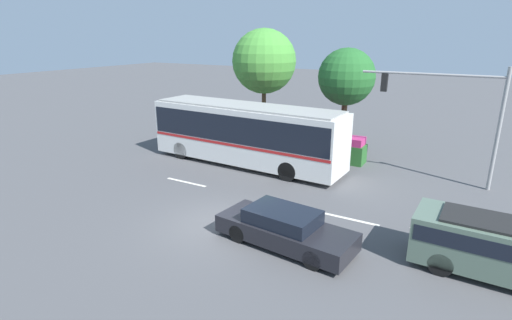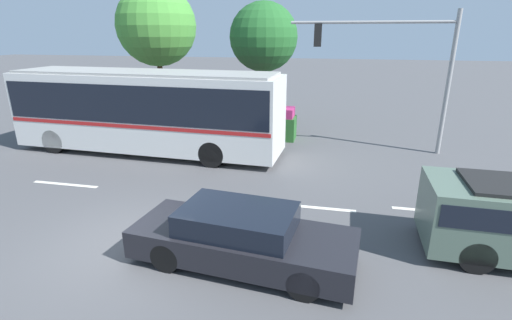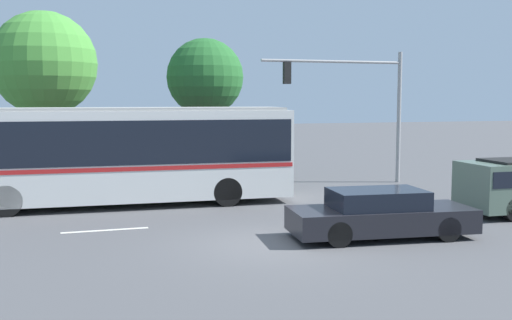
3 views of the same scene
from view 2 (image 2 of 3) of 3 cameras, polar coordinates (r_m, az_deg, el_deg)
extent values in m
plane|color=#4C4C4F|center=(9.82, -18.88, -11.94)|extent=(140.00, 140.00, 0.00)
cube|color=silver|center=(16.34, -16.27, 7.18)|extent=(11.36, 3.04, 3.04)
cube|color=black|center=(16.26, -16.42, 8.85)|extent=(11.13, 3.07, 1.46)
cube|color=#B21E1E|center=(16.41, -16.15, 5.93)|extent=(11.25, 3.07, 0.14)
cube|color=black|center=(19.76, -30.79, 8.28)|extent=(0.15, 2.20, 1.70)
cube|color=#959592|center=(16.12, -16.78, 12.64)|extent=(10.90, 2.82, 0.10)
cylinder|color=black|center=(18.01, -28.31, 2.53)|extent=(1.01, 0.34, 1.00)
cylinder|color=black|center=(19.68, -23.93, 4.39)|extent=(1.01, 0.34, 1.00)
cylinder|color=black|center=(14.25, -6.73, 0.88)|extent=(1.01, 0.34, 1.00)
cylinder|color=black|center=(16.30, -3.85, 3.27)|extent=(1.01, 0.34, 1.00)
cube|color=black|center=(8.41, -1.96, -12.46)|extent=(5.03, 2.29, 0.62)
cube|color=black|center=(8.17, -2.82, -8.97)|extent=(2.58, 1.82, 0.49)
cylinder|color=black|center=(8.84, 9.32, -12.27)|extent=(0.68, 0.29, 0.66)
cylinder|color=black|center=(7.54, 7.28, -18.26)|extent=(0.68, 0.29, 0.66)
cylinder|color=black|center=(9.63, -8.61, -9.44)|extent=(0.68, 0.29, 0.66)
cylinder|color=black|center=(8.46, -13.50, -14.13)|extent=(0.68, 0.29, 0.66)
cylinder|color=black|center=(10.84, 28.18, -8.01)|extent=(0.75, 0.28, 0.74)
cylinder|color=black|center=(9.42, 30.50, -12.47)|extent=(0.75, 0.28, 0.74)
cylinder|color=gray|center=(17.11, 27.17, 10.09)|extent=(0.18, 0.18, 5.72)
cylinder|color=gray|center=(16.49, 17.12, 19.39)|extent=(6.38, 0.12, 0.12)
cube|color=black|center=(16.47, 9.38, 18.19)|extent=(0.30, 0.22, 0.90)
cylinder|color=red|center=(16.59, 9.47, 19.23)|extent=(0.18, 0.02, 0.18)
cylinder|color=yellow|center=(16.59, 9.41, 18.19)|extent=(0.18, 0.02, 0.18)
cylinder|color=green|center=(16.60, 9.35, 17.16)|extent=(0.18, 0.02, 0.18)
cube|color=#286028|center=(19.01, -8.54, 5.48)|extent=(9.56, 1.14, 1.08)
cube|color=#B22D6B|center=(18.85, -8.65, 7.71)|extent=(9.37, 1.08, 0.43)
cylinder|color=brown|center=(23.95, -14.19, 10.89)|extent=(0.31, 0.31, 3.58)
sphere|color=#479338|center=(23.75, -14.89, 19.11)|extent=(4.58, 4.58, 4.58)
cylinder|color=brown|center=(19.83, 1.11, 9.68)|extent=(0.34, 0.34, 3.43)
sphere|color=#236028|center=(19.58, 1.17, 18.19)|extent=(3.39, 3.39, 3.39)
cube|color=silver|center=(11.18, 8.78, -7.14)|extent=(2.40, 0.16, 0.01)
cube|color=silver|center=(14.20, -26.99, -3.31)|extent=(2.40, 0.16, 0.01)
cube|color=silver|center=(11.98, 25.67, -7.07)|extent=(2.40, 0.16, 0.01)
camera|label=1|loc=(5.92, 154.98, 4.50)|focal=27.83mm
camera|label=3|loc=(12.26, -111.56, -12.81)|focal=42.81mm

